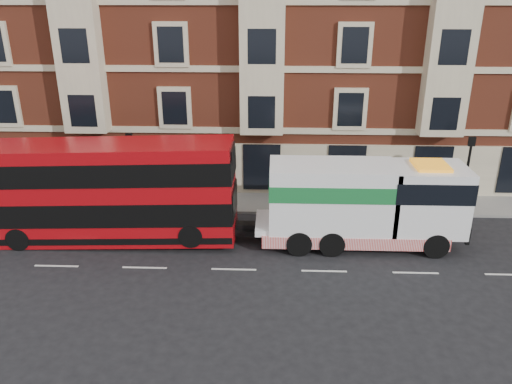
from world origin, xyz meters
TOP-DOWN VIEW (x-y plane):
  - ground at (0.00, 0.00)m, footprint 120.00×120.00m
  - sidewalk at (0.00, 7.50)m, footprint 90.00×3.00m
  - victorian_terrace at (0.50, 15.00)m, footprint 45.00×12.00m
  - lamp_post_west at (-6.00, 6.20)m, footprint 0.35×0.15m
  - lamp_post_east at (12.00, 6.20)m, footprint 0.35×0.15m
  - double_decker_bus at (-6.24, 2.71)m, footprint 12.18×2.80m
  - tow_truck at (5.82, 2.71)m, footprint 9.76×2.88m
  - pedestrian at (-6.79, 7.27)m, footprint 0.65×0.43m

SIDE VIEW (x-z plane):
  - ground at x=0.00m, z-range 0.00..0.00m
  - sidewalk at x=0.00m, z-range 0.00..0.15m
  - pedestrian at x=-6.79m, z-range 0.15..1.93m
  - tow_truck at x=5.82m, z-range 0.12..4.19m
  - double_decker_bus at x=-6.24m, z-range 0.15..5.08m
  - lamp_post_west at x=-6.00m, z-range 0.50..4.85m
  - lamp_post_east at x=12.00m, z-range 0.50..4.85m
  - victorian_terrace at x=0.50m, z-range -0.13..20.27m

